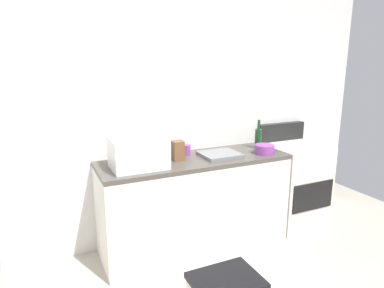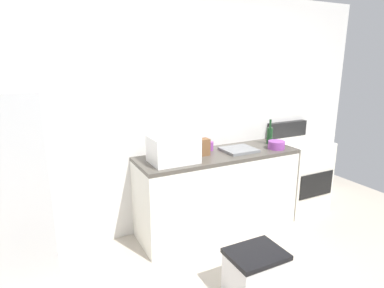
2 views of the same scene
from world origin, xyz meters
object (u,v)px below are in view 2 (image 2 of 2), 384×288
Objects in this scene: refrigerator at (3,195)px; knife_block at (204,147)px; stove_oven at (298,173)px; storage_bin at (255,272)px; coffee_mug at (210,146)px; wine_bottle at (270,135)px; mixing_bowl at (276,145)px; microwave at (173,149)px.

refrigerator is 1.89m from knife_block.
stove_oven is 2.39× the size of storage_bin.
coffee_mug reaches higher than storage_bin.
wine_bottle reaches higher than knife_block.
wine_bottle is at bearing 47.52° from storage_bin.
refrigerator reaches higher than mixing_bowl.
refrigerator reaches higher than stove_oven.
coffee_mug is 0.77m from mixing_bowl.
refrigerator is at bearing -174.51° from coffee_mug.
knife_block reaches higher than coffee_mug.
knife_block is (-1.38, 0.01, 0.52)m from stove_oven.
wine_bottle is 0.79m from coffee_mug.
knife_block is 1.35m from storage_bin.
microwave is (1.49, -0.01, 0.20)m from refrigerator.
knife_block is (-0.15, -0.13, 0.04)m from coffee_mug.
knife_block is at bearing 179.65° from stove_oven.
wine_bottle is 3.00× the size of coffee_mug.
storage_bin is at bearing -95.60° from knife_block.
storage_bin is (-1.04, -1.13, -0.82)m from wine_bottle.
stove_oven is (3.27, 0.06, -0.37)m from refrigerator.
stove_oven is 1.87m from microwave.
stove_oven is 11.00× the size of coffee_mug.
wine_bottle is 1.74m from storage_bin.
knife_block is at bearing 84.40° from storage_bin.
stove_oven is 1.85m from storage_bin.
microwave is at bearing 105.88° from storage_bin.
mixing_bowl is at bearing -164.41° from stove_oven.
refrigerator is 9.29× the size of knife_block.
stove_oven reaches higher than mixing_bowl.
refrigerator reaches higher than knife_block.
stove_oven reaches higher than storage_bin.
refrigerator is 3.64× the size of storage_bin.
wine_bottle reaches higher than stove_oven.
wine_bottle is at bearing 171.91° from stove_oven.
microwave reaches higher than knife_block.
coffee_mug is (0.54, 0.21, -0.09)m from microwave.
stove_oven is at bearing 35.68° from storage_bin.
stove_oven is at bearing -0.35° from knife_block.
mixing_bowl is 0.41× the size of storage_bin.
knife_block is 0.87m from mixing_bowl.
coffee_mug is at bearing 5.49° from refrigerator.
refrigerator is 2.83m from wine_bottle.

